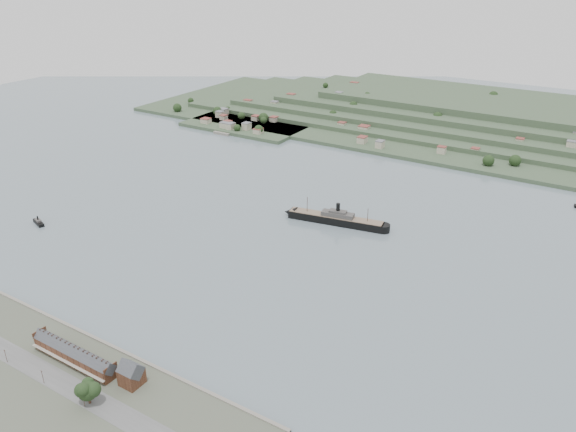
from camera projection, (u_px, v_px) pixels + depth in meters
The scene contains 9 objects.
ground at pixel (270, 243), 417.88m from camera, with size 1400.00×1400.00×0.00m, color slate.
near_shore at pixel (58, 392), 273.70m from camera, with size 220.00×80.00×2.60m.
terrace_row at pixel (74, 354), 290.47m from camera, with size 55.60×9.80×11.07m.
gabled_building at pixel (131, 374), 274.99m from camera, with size 10.40×10.18×14.09m.
far_peninsula at pixel (462, 117), 702.08m from camera, with size 760.00×309.00×30.00m.
steamship at pixel (333, 219), 447.99m from camera, with size 87.78×24.56×21.17m.
tugboat at pixel (38, 222), 446.97m from camera, with size 16.10×8.90×7.01m.
ferry_west at pixel (244, 131), 680.39m from camera, with size 17.02×9.71×6.16m.
fig_tree at pixel (87, 390), 261.72m from camera, with size 11.99×10.38×13.38m.
Camera 1 is at (207.66, -307.28, 194.09)m, focal length 35.00 mm.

